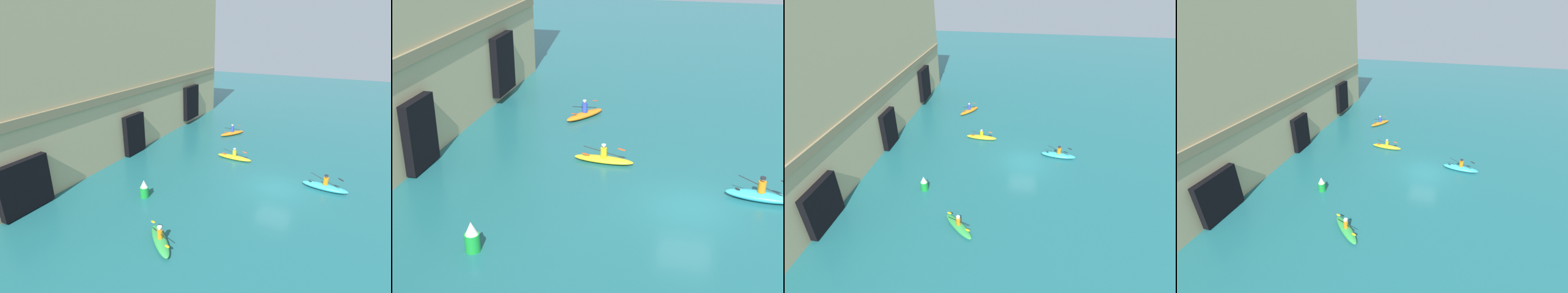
% 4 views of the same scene
% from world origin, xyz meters
% --- Properties ---
extents(ground_plane, '(120.00, 120.00, 0.00)m').
position_xyz_m(ground_plane, '(0.00, 0.00, 0.00)').
color(ground_plane, '#1E6066').
extents(cliff_bluff, '(38.11, 8.46, 15.34)m').
position_xyz_m(cliff_bluff, '(0.81, 17.60, 7.64)').
color(cliff_bluff, tan).
rests_on(cliff_bluff, ground).
extents(kayak_orange, '(2.93, 2.23, 1.16)m').
position_xyz_m(kayak_orange, '(10.03, 7.12, 0.24)').
color(kayak_orange, orange).
rests_on(kayak_orange, ground).
extents(kayak_green, '(2.53, 2.60, 1.10)m').
position_xyz_m(kayak_green, '(-8.98, 4.21, 0.23)').
color(kayak_green, green).
rests_on(kayak_green, ground).
extents(kayak_yellow, '(0.92, 3.21, 1.02)m').
position_xyz_m(kayak_yellow, '(3.74, 4.59, 0.21)').
color(kayak_yellow, yellow).
rests_on(kayak_yellow, ground).
extents(kayak_cyan, '(1.14, 3.21, 1.18)m').
position_xyz_m(kayak_cyan, '(1.40, -3.17, 0.25)').
color(kayak_cyan, '#33B2C6').
rests_on(kayak_cyan, ground).
extents(marker_buoy, '(0.59, 0.59, 1.28)m').
position_xyz_m(marker_buoy, '(-5.29, 7.88, 0.59)').
color(marker_buoy, green).
rests_on(marker_buoy, ground).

